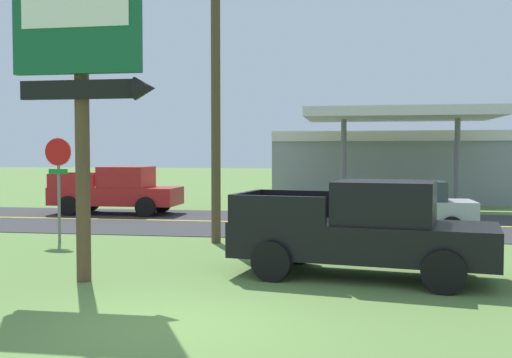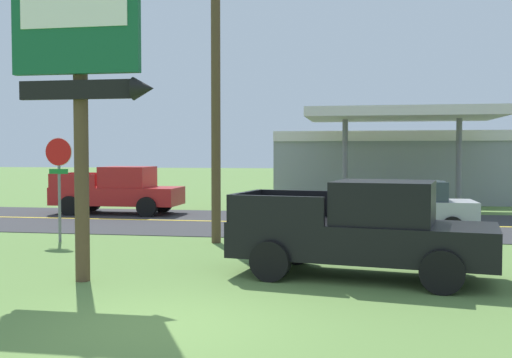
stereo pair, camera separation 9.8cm
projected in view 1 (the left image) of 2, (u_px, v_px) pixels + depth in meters
name	position (u px, v px, depth m)	size (l,w,h in m)	color
ground_plane	(167.00, 326.00, 8.73)	(180.00, 180.00, 0.00)	#5B7F3D
road_asphalt	(279.00, 223.00, 21.54)	(140.00, 8.00, 0.02)	#333335
road_centre_line	(279.00, 222.00, 21.54)	(126.00, 0.20, 0.01)	gold
motel_sign	(81.00, 43.00, 11.43)	(2.83, 0.54, 6.87)	brown
stop_sign	(58.00, 171.00, 16.83)	(0.80, 0.08, 2.95)	slate
utility_pole	(216.00, 71.00, 16.58)	(1.72, 0.26, 9.05)	brown
gas_station	(392.00, 164.00, 31.52)	(12.00, 11.50, 4.40)	gray
pickup_black_parked_on_lawn	(366.00, 230.00, 12.10)	(5.46, 2.90, 1.96)	black
pickup_red_on_road	(118.00, 191.00, 24.60)	(5.20, 2.24, 1.96)	red
car_silver_near_lane	(406.00, 207.00, 18.84)	(4.20, 2.00, 1.64)	#A8AAAF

